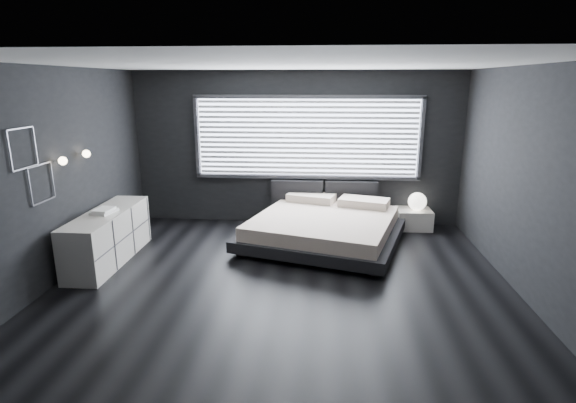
{
  "coord_description": "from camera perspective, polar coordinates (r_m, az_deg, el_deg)",
  "views": [
    {
      "loc": [
        0.5,
        -5.47,
        2.6
      ],
      "look_at": [
        0.0,
        0.85,
        0.9
      ],
      "focal_mm": 28.0,
      "sensor_mm": 36.0,
      "label": 1
    }
  ],
  "objects": [
    {
      "name": "room",
      "position": [
        5.63,
        -0.68,
        2.69
      ],
      "size": [
        6.04,
        6.0,
        2.8
      ],
      "color": "black",
      "rests_on": "ground"
    },
    {
      "name": "window",
      "position": [
        8.23,
        2.43,
        8.08
      ],
      "size": [
        4.14,
        0.09,
        1.52
      ],
      "color": "white",
      "rests_on": "ground"
    },
    {
      "name": "headboard",
      "position": [
        8.36,
        4.58,
        0.91
      ],
      "size": [
        1.96,
        0.16,
        0.52
      ],
      "color": "black",
      "rests_on": "ground"
    },
    {
      "name": "sconce_near",
      "position": [
        6.55,
        -26.72,
        4.63
      ],
      "size": [
        0.18,
        0.11,
        0.11
      ],
      "color": "silver",
      "rests_on": "ground"
    },
    {
      "name": "sconce_far",
      "position": [
        7.07,
        -24.26,
        5.55
      ],
      "size": [
        0.18,
        0.11,
        0.11
      ],
      "color": "silver",
      "rests_on": "ground"
    },
    {
      "name": "wall_art_upper",
      "position": [
        6.07,
        -30.61,
        5.83
      ],
      "size": [
        0.01,
        0.48,
        0.48
      ],
      "color": "#47474C",
      "rests_on": "ground"
    },
    {
      "name": "wall_art_lower",
      "position": [
        6.35,
        -28.79,
        2.05
      ],
      "size": [
        0.01,
        0.48,
        0.48
      ],
      "color": "#47474C",
      "rests_on": "ground"
    },
    {
      "name": "bed",
      "position": [
        7.43,
        4.62,
        -3.19
      ],
      "size": [
        2.92,
        2.85,
        0.62
      ],
      "color": "black",
      "rests_on": "ground"
    },
    {
      "name": "nightstand",
      "position": [
        8.5,
        15.65,
        -2.13
      ],
      "size": [
        0.62,
        0.52,
        0.36
      ],
      "primitive_type": "cube",
      "rotation": [
        0.0,
        0.0,
        0.02
      ],
      "color": "beige",
      "rests_on": "ground"
    },
    {
      "name": "orb_lamp",
      "position": [
        8.37,
        16.1,
        0.0
      ],
      "size": [
        0.32,
        0.32,
        0.32
      ],
      "primitive_type": "sphere",
      "color": "white",
      "rests_on": "nightstand"
    },
    {
      "name": "dresser",
      "position": [
        7.17,
        -21.82,
        -4.14
      ],
      "size": [
        0.55,
        1.9,
        0.76
      ],
      "color": "beige",
      "rests_on": "ground"
    },
    {
      "name": "book_stack",
      "position": [
        7.0,
        -22.33,
        -1.1
      ],
      "size": [
        0.32,
        0.39,
        0.07
      ],
      "color": "white",
      "rests_on": "dresser"
    }
  ]
}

